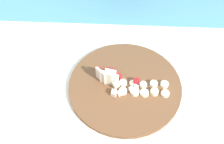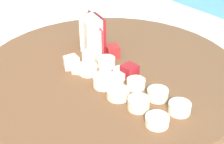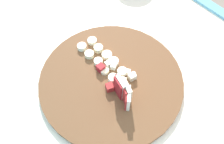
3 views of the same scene
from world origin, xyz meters
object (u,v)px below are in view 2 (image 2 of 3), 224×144
(apple_wedge_fan, at_px, (92,35))
(apple_dice_pile, at_px, (99,64))
(cutting_board, at_px, (110,72))
(banana_slice_rows, at_px, (128,88))

(apple_wedge_fan, relative_size, apple_dice_pile, 0.85)
(cutting_board, height_order, apple_dice_pile, apple_dice_pile)
(cutting_board, distance_m, banana_slice_rows, 0.07)
(cutting_board, height_order, apple_wedge_fan, apple_wedge_fan)
(apple_dice_pile, height_order, banana_slice_rows, apple_dice_pile)
(banana_slice_rows, bearing_deg, cutting_board, 163.36)
(cutting_board, xyz_separation_m, apple_wedge_fan, (-0.06, 0.01, 0.03))
(cutting_board, bearing_deg, banana_slice_rows, -16.64)
(apple_dice_pile, distance_m, banana_slice_rows, 0.07)
(apple_dice_pile, bearing_deg, apple_wedge_fan, 154.29)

